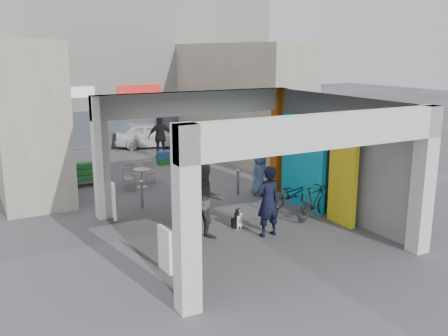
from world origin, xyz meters
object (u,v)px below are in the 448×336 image
man_elderly (260,174)px  bicycle_rear (314,202)px  man_with_dog (268,201)px  man_back_turned (205,202)px  cafe_set (137,178)px  bicycle_front (293,194)px  man_crates (161,137)px  produce_stand (90,176)px  white_van (152,135)px  border_collie (237,220)px

man_elderly → bicycle_rear: size_ratio=0.90×
man_with_dog → man_back_turned: 1.62m
cafe_set → man_elderly: 4.44m
man_elderly → bicycle_front: (0.13, -1.71, -0.27)m
bicycle_front → man_back_turned: bearing=112.5°
man_back_turned → man_crates: 10.06m
man_crates → bicycle_rear: bearing=106.9°
produce_stand → white_van: bearing=42.0°
produce_stand → man_crates: size_ratio=0.62×
border_collie → white_van: size_ratio=0.16×
produce_stand → man_with_dog: bearing=-78.3°
cafe_set → man_with_dog: (1.45, -6.28, 0.65)m
produce_stand → white_van: white_van is taller
man_elderly → bicycle_front: 1.74m
bicycle_front → bicycle_rear: bearing=-174.7°
cafe_set → bicycle_front: size_ratio=0.74×
man_crates → man_back_turned: bearing=86.9°
man_back_turned → bicycle_front: man_back_turned is taller
man_back_turned → white_van: man_back_turned is taller
man_back_turned → bicycle_front: (3.46, 1.07, -0.53)m
man_back_turned → white_van: (3.03, 12.38, -0.38)m
border_collie → bicycle_front: 2.45m
man_elderly → man_crates: (-0.82, 6.96, 0.22)m
border_collie → produce_stand: bearing=126.4°
border_collie → man_crates: (1.38, 9.38, 0.73)m
border_collie → man_elderly: 3.31m
produce_stand → bicycle_rear: 8.25m
man_with_dog → man_crates: 10.30m
man_crates → bicycle_front: size_ratio=1.09×
border_collie → man_back_turned: 1.41m
man_back_turned → bicycle_rear: (3.46, 0.04, -0.51)m
man_with_dog → produce_stand: bearing=-71.9°
cafe_set → man_elderly: bearing=-42.7°
man_back_turned → white_van: size_ratio=0.55×
man_with_dog → bicycle_front: 2.53m
man_back_turned → produce_stand: bearing=108.1°
border_collie → white_van: 12.17m
man_elderly → man_crates: man_crates is taller
cafe_set → bicycle_rear: size_ratio=0.80×
cafe_set → produce_stand: cafe_set is taller
cafe_set → bicycle_rear: bearing=-59.5°
man_elderly → man_crates: bearing=85.2°
bicycle_front → bicycle_rear: size_ratio=1.08×
produce_stand → border_collie: (2.49, -6.36, -0.08)m
produce_stand → bicycle_front: size_ratio=0.67×
man_back_turned → man_elderly: size_ratio=1.35×
border_collie → man_back_turned: bearing=-147.1°
white_van → cafe_set: bearing=174.9°
man_back_turned → bicycle_front: 3.66m
man_back_turned → bicycle_rear: bearing=7.3°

